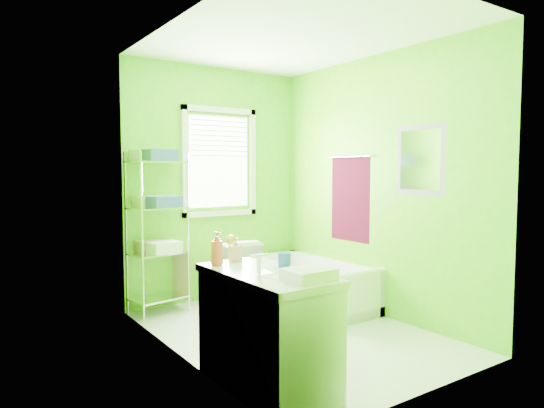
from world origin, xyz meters
TOP-DOWN VIEW (x-y plane):
  - ground at (0.00, 0.00)m, footprint 2.90×2.90m
  - room_envelope at (0.00, 0.00)m, footprint 2.14×2.94m
  - window at (0.05, 1.42)m, footprint 0.92×0.05m
  - door at (-1.04, -1.00)m, footprint 0.09×0.80m
  - right_wall_decor at (1.04, -0.02)m, footprint 0.04×1.48m
  - bathtub at (0.69, 0.58)m, footprint 0.72×1.53m
  - toilet at (0.01, 1.08)m, footprint 0.50×0.76m
  - vanity at (-0.80, -0.79)m, footprint 0.54×1.04m
  - wire_shelf_unit at (-0.75, 1.27)m, footprint 0.60×0.49m

SIDE VIEW (x-z plane):
  - ground at x=0.00m, z-range 0.00..0.00m
  - bathtub at x=0.69m, z-range -0.09..0.41m
  - toilet at x=0.01m, z-range 0.00..0.73m
  - vanity at x=-0.80m, z-range -0.09..0.94m
  - door at x=-1.04m, z-range 0.00..2.00m
  - wire_shelf_unit at x=-0.75m, z-range 0.18..1.84m
  - right_wall_decor at x=1.04m, z-range 0.74..1.91m
  - room_envelope at x=0.00m, z-range 0.24..2.86m
  - window at x=0.05m, z-range 1.00..2.22m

